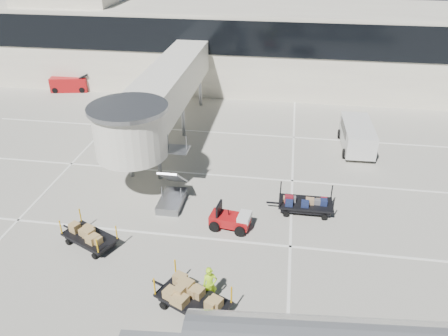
{
  "coord_description": "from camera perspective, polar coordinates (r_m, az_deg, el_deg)",
  "views": [
    {
      "loc": [
        5.23,
        -16.9,
        15.39
      ],
      "look_at": [
        1.65,
        6.57,
        2.0
      ],
      "focal_mm": 35.0,
      "sensor_mm": 36.0,
      "label": 1
    }
  ],
  "objects": [
    {
      "name": "baggage_tug",
      "position": [
        25.15,
        0.93,
        -6.75
      ],
      "size": [
        2.44,
        1.75,
        1.51
      ],
      "rotation": [
        0.0,
        0.0,
        -0.14
      ],
      "color": "#9A0E10",
      "rests_on": "ground"
    },
    {
      "name": "suitcase_cart",
      "position": [
        26.89,
        10.46,
        -4.63
      ],
      "size": [
        3.97,
        1.62,
        1.55
      ],
      "rotation": [
        0.0,
        0.0,
        0.0
      ],
      "color": "black",
      "rests_on": "ground"
    },
    {
      "name": "ground_worker",
      "position": [
        20.67,
        -1.85,
        -14.97
      ],
      "size": [
        0.79,
        0.64,
        1.87
      ],
      "primitive_type": "imported",
      "rotation": [
        0.0,
        0.0,
        0.33
      ],
      "color": "#9AD616",
      "rests_on": "ground"
    },
    {
      "name": "box_cart_far",
      "position": [
        24.9,
        -16.88,
        -8.64
      ],
      "size": [
        3.66,
        2.6,
        1.44
      ],
      "rotation": [
        0.0,
        0.0,
        -0.43
      ],
      "color": "black",
      "rests_on": "ground"
    },
    {
      "name": "lane_markings",
      "position": [
        30.98,
        -3.47,
        -0.4
      ],
      "size": [
        40.0,
        30.0,
        0.02
      ],
      "color": "white",
      "rests_on": "ground"
    },
    {
      "name": "minivan",
      "position": [
        35.23,
        16.98,
        4.32
      ],
      "size": [
        2.44,
        5.32,
        1.99
      ],
      "rotation": [
        0.0,
        0.0,
        0.03
      ],
      "color": "silver",
      "rests_on": "ground"
    },
    {
      "name": "box_cart_near",
      "position": [
        20.55,
        -4.27,
        -16.59
      ],
      "size": [
        4.05,
        2.88,
        1.59
      ],
      "rotation": [
        0.0,
        0.0,
        -0.43
      ],
      "color": "black",
      "rests_on": "ground"
    },
    {
      "name": "belt_loader",
      "position": [
        48.92,
        -19.47,
        10.33
      ],
      "size": [
        4.21,
        2.25,
        1.93
      ],
      "rotation": [
        0.0,
        0.0,
        0.19
      ],
      "color": "#9A0E10",
      "rests_on": "ground"
    },
    {
      "name": "terminal",
      "position": [
        48.5,
        1.9,
        15.96
      ],
      "size": [
        64.0,
        12.11,
        15.2
      ],
      "color": "silver",
      "rests_on": "ground"
    },
    {
      "name": "jet_bridge",
      "position": [
        32.54,
        -8.41,
        9.15
      ],
      "size": [
        5.7,
        20.4,
        6.03
      ],
      "color": "silver",
      "rests_on": "ground"
    },
    {
      "name": "ground",
      "position": [
        23.45,
        -6.56,
        -11.83
      ],
      "size": [
        140.0,
        140.0,
        0.0
      ],
      "primitive_type": "plane",
      "color": "#B7B3A3",
      "rests_on": "ground"
    }
  ]
}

